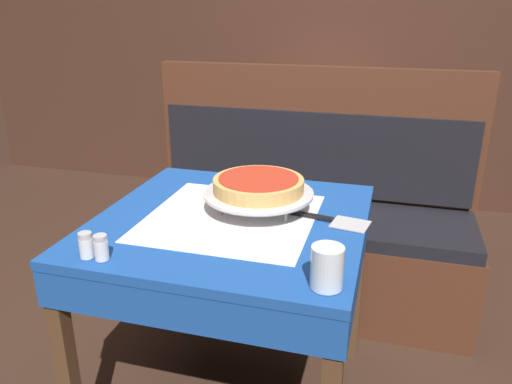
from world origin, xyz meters
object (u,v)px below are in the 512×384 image
(salt_shaker, at_px, (86,245))
(condiment_caddy, at_px, (332,109))
(dining_table_rear, at_px, (318,126))
(booth_bench, at_px, (304,237))
(dining_table_front, at_px, (231,243))
(pizza_pan_stand, at_px, (258,194))
(deep_dish_pizza, at_px, (258,185))
(water_glass_near, at_px, (327,267))
(pizza_server, at_px, (332,220))
(pepper_shaker, at_px, (101,248))

(salt_shaker, distance_m, condiment_caddy, 2.12)
(dining_table_rear, relative_size, booth_bench, 0.49)
(dining_table_front, xyz_separation_m, pizza_pan_stand, (0.07, 0.07, 0.16))
(deep_dish_pizza, bearing_deg, water_glass_near, -55.27)
(dining_table_front, distance_m, water_glass_near, 0.53)
(water_glass_near, bearing_deg, dining_table_front, 136.38)
(pizza_pan_stand, xyz_separation_m, pizza_server, (0.25, -0.02, -0.06))
(water_glass_near, xyz_separation_m, pepper_shaker, (-0.62, -0.03, -0.02))
(condiment_caddy, bearing_deg, dining_table_rear, 131.04)
(dining_table_front, relative_size, pizza_server, 3.20)
(dining_table_front, relative_size, water_glass_near, 7.96)
(deep_dish_pizza, xyz_separation_m, pizza_server, (0.25, -0.02, -0.09))
(pepper_shaker, bearing_deg, water_glass_near, 2.40)
(condiment_caddy, bearing_deg, booth_bench, -89.85)
(dining_table_front, distance_m, deep_dish_pizza, 0.22)
(pizza_pan_stand, xyz_separation_m, condiment_caddy, (0.03, 1.63, -0.02))
(deep_dish_pizza, bearing_deg, booth_bench, 87.52)
(dining_table_front, xyz_separation_m, condiment_caddy, (0.10, 1.70, 0.14))
(dining_table_front, height_order, water_glass_near, water_glass_near)
(booth_bench, distance_m, deep_dish_pizza, 0.93)
(dining_table_front, distance_m, salt_shaker, 0.50)
(booth_bench, bearing_deg, dining_table_rear, 96.00)
(deep_dish_pizza, xyz_separation_m, water_glass_near, (0.29, -0.42, -0.04))
(pizza_pan_stand, bearing_deg, condiment_caddy, 88.94)
(pizza_server, bearing_deg, dining_table_front, -170.53)
(dining_table_rear, height_order, salt_shaker, salt_shaker)
(pizza_pan_stand, distance_m, deep_dish_pizza, 0.03)
(water_glass_near, relative_size, pepper_shaker, 1.50)
(dining_table_rear, bearing_deg, booth_bench, -84.00)
(deep_dish_pizza, height_order, water_glass_near, deep_dish_pizza)
(deep_dish_pizza, height_order, condiment_caddy, condiment_caddy)
(booth_bench, relative_size, condiment_caddy, 8.87)
(booth_bench, height_order, pepper_shaker, booth_bench)
(pizza_server, xyz_separation_m, condiment_caddy, (-0.22, 1.65, 0.04))
(dining_table_rear, bearing_deg, deep_dish_pizza, -87.64)
(pizza_pan_stand, bearing_deg, pizza_server, -3.89)
(booth_bench, relative_size, water_glass_near, 14.77)
(water_glass_near, bearing_deg, booth_bench, 102.49)
(salt_shaker, distance_m, pepper_shaker, 0.05)
(booth_bench, bearing_deg, pizza_pan_stand, -92.48)
(dining_table_front, height_order, pizza_server, pizza_server)
(dining_table_front, xyz_separation_m, deep_dish_pizza, (0.07, 0.07, 0.19))
(booth_bench, distance_m, pizza_server, 0.92)
(water_glass_near, relative_size, condiment_caddy, 0.60)
(dining_table_rear, distance_m, condiment_caddy, 0.21)
(condiment_caddy, bearing_deg, pizza_pan_stand, -91.06)
(pizza_server, bearing_deg, salt_shaker, -145.42)
(salt_shaker, bearing_deg, deep_dish_pizza, 50.39)
(salt_shaker, xyz_separation_m, condiment_caddy, (0.40, 2.08, 0.01))
(dining_table_front, height_order, pepper_shaker, pepper_shaker)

